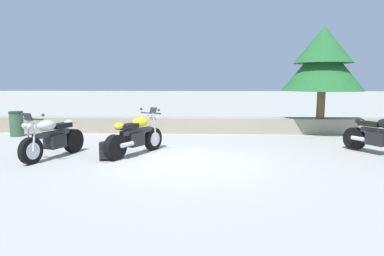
# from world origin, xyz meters

# --- Properties ---
(ground_plane) EXTENTS (120.00, 120.00, 0.00)m
(ground_plane) POSITION_xyz_m (0.00, 0.00, 0.00)
(ground_plane) COLOR #A3A099
(stone_wall) EXTENTS (36.00, 0.80, 0.55)m
(stone_wall) POSITION_xyz_m (0.00, 4.80, 0.28)
(stone_wall) COLOR gray
(stone_wall) RESTS_ON ground
(motorcycle_silver_near_left) EXTENTS (0.93, 2.01, 1.18)m
(motorcycle_silver_near_left) POSITION_xyz_m (-3.30, 0.34, 0.49)
(motorcycle_silver_near_left) COLOR black
(motorcycle_silver_near_left) RESTS_ON ground
(motorcycle_yellow_centre) EXTENTS (1.20, 1.87, 1.18)m
(motorcycle_yellow_centre) POSITION_xyz_m (-1.32, 0.82, 0.49)
(motorcycle_yellow_centre) COLOR black
(motorcycle_yellow_centre) RESTS_ON ground
(motorcycle_black_far_right) EXTENTS (1.19, 1.88, 1.18)m
(motorcycle_black_far_right) POSITION_xyz_m (4.93, 1.06, 0.49)
(motorcycle_black_far_right) COLOR black
(motorcycle_black_far_right) RESTS_ON ground
(rider_backpack) EXTENTS (0.33, 0.30, 0.47)m
(rider_backpack) POSITION_xyz_m (-1.92, 0.13, 0.24)
(rider_backpack) COLOR black
(rider_backpack) RESTS_ON ground
(pine_tree_far_left) EXTENTS (2.82, 2.82, 3.23)m
(pine_tree_far_left) POSITION_xyz_m (4.56, 4.63, 2.61)
(pine_tree_far_left) COLOR brown
(pine_tree_far_left) RESTS_ON stone_wall
(trash_bin) EXTENTS (0.46, 0.46, 0.86)m
(trash_bin) POSITION_xyz_m (-6.06, 3.61, 0.43)
(trash_bin) COLOR #335638
(trash_bin) RESTS_ON ground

